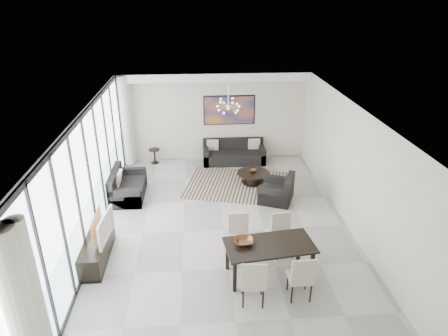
{
  "coord_description": "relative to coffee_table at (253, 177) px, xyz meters",
  "views": [
    {
      "loc": [
        -0.59,
        -8.03,
        5.28
      ],
      "look_at": [
        0.06,
        0.83,
        1.25
      ],
      "focal_mm": 32.0,
      "sensor_mm": 36.0,
      "label": 1
    }
  ],
  "objects": [
    {
      "name": "room_shell",
      "position": [
        -0.59,
        -2.47,
        1.26
      ],
      "size": [
        6.0,
        9.0,
        2.9
      ],
      "color": "#A8A39B",
      "rests_on": "ground"
    },
    {
      "name": "chandelier",
      "position": [
        -0.75,
        0.03,
        2.16
      ],
      "size": [
        0.66,
        0.66,
        0.71
      ],
      "color": "silver",
      "rests_on": "room_shell"
    },
    {
      "name": "tv_console",
      "position": [
        -3.81,
        -3.36,
        0.07
      ],
      "size": [
        0.46,
        1.63,
        0.51
      ],
      "primitive_type": "cube",
      "color": "black",
      "rests_on": "floor"
    },
    {
      "name": "side_table",
      "position": [
        -3.02,
        1.68,
        0.14
      ],
      "size": [
        0.36,
        0.36,
        0.49
      ],
      "color": "black",
      "rests_on": "floor"
    },
    {
      "name": "coffee_table",
      "position": [
        0.0,
        0.0,
        0.0
      ],
      "size": [
        0.95,
        0.95,
        0.33
      ],
      "color": "black",
      "rests_on": "floor"
    },
    {
      "name": "dining_chair_se",
      "position": [
        0.18,
        -4.89,
        0.37
      ],
      "size": [
        0.44,
        0.44,
        0.96
      ],
      "color": "#BAAA9A",
      "rests_on": "floor"
    },
    {
      "name": "dining_chair_sw",
      "position": [
        -0.71,
        -4.96,
        0.38
      ],
      "size": [
        0.49,
        0.49,
        0.99
      ],
      "color": "#BAAA9A",
      "rests_on": "floor"
    },
    {
      "name": "dining_table",
      "position": [
        -0.28,
        -4.14,
        0.45
      ],
      "size": [
        1.83,
        1.08,
        0.72
      ],
      "color": "black",
      "rests_on": "floor"
    },
    {
      "name": "window_wall",
      "position": [
        -3.91,
        -2.47,
        1.28
      ],
      "size": [
        0.37,
        8.95,
        2.9
      ],
      "color": "white",
      "rests_on": "floor"
    },
    {
      "name": "sofa_main",
      "position": [
        -0.43,
        1.59,
        0.06
      ],
      "size": [
        2.01,
        0.82,
        0.73
      ],
      "color": "black",
      "rests_on": "floor"
    },
    {
      "name": "bowl_dining",
      "position": [
        -0.78,
        -4.07,
        0.58
      ],
      "size": [
        0.39,
        0.39,
        0.09
      ],
      "primitive_type": "imported",
      "rotation": [
        0.0,
        0.0,
        0.05
      ],
      "color": "brown",
      "rests_on": "dining_table"
    },
    {
      "name": "loveseat",
      "position": [
        -3.59,
        -0.59,
        0.07
      ],
      "size": [
        0.85,
        1.52,
        0.76
      ],
      "color": "black",
      "rests_on": "floor"
    },
    {
      "name": "rug",
      "position": [
        -0.49,
        -0.11,
        -0.18
      ],
      "size": [
        3.31,
        2.83,
        0.01
      ],
      "primitive_type": "cube",
      "rotation": [
        0.0,
        0.0,
        -0.24
      ],
      "color": "black",
      "rests_on": "floor"
    },
    {
      "name": "dining_chair_ne",
      "position": [
        0.13,
        -3.41,
        0.34
      ],
      "size": [
        0.48,
        0.48,
        0.93
      ],
      "color": "#BAAA9A",
      "rests_on": "floor"
    },
    {
      "name": "television",
      "position": [
        -3.65,
        -3.38,
        0.59
      ],
      "size": [
        0.21,
        0.96,
        0.55
      ],
      "primitive_type": "imported",
      "rotation": [
        0.0,
        0.0,
        1.48
      ],
      "color": "gray",
      "rests_on": "tv_console"
    },
    {
      "name": "painting",
      "position": [
        -0.55,
        2.0,
        1.46
      ],
      "size": [
        1.68,
        0.04,
        0.98
      ],
      "primitive_type": "cube",
      "color": "#C6661B",
      "rests_on": "room_shell"
    },
    {
      "name": "dining_chair_nw",
      "position": [
        -0.8,
        -3.38,
        0.35
      ],
      "size": [
        0.45,
        0.45,
        0.94
      ],
      "color": "#BAAA9A",
      "rests_on": "floor"
    },
    {
      "name": "soffit",
      "position": [
        -1.05,
        1.83,
        2.58
      ],
      "size": [
        5.98,
        0.4,
        0.26
      ],
      "primitive_type": "cube",
      "color": "white",
      "rests_on": "room_shell"
    },
    {
      "name": "armchair",
      "position": [
        0.5,
        -1.11,
        0.07
      ],
      "size": [
        1.1,
        1.13,
        0.74
      ],
      "color": "black",
      "rests_on": "floor"
    },
    {
      "name": "bowl_coffee",
      "position": [
        -0.01,
        0.04,
        0.18
      ],
      "size": [
        0.27,
        0.27,
        0.07
      ],
      "primitive_type": "imported",
      "rotation": [
        0.0,
        0.0,
        -0.2
      ],
      "color": "brown",
      "rests_on": "coffee_table"
    }
  ]
}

